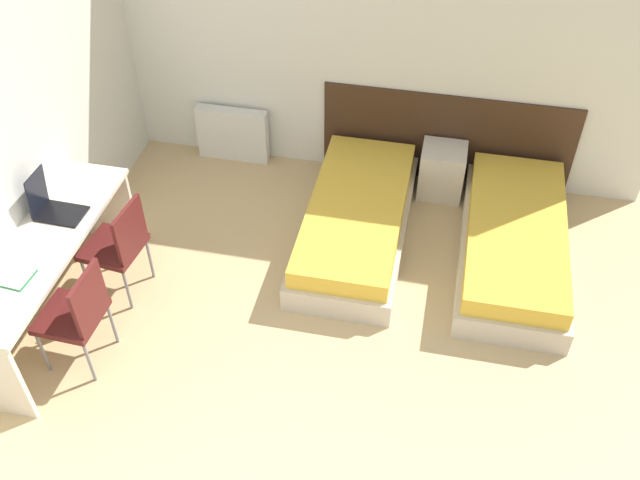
# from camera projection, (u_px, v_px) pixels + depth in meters

# --- Properties ---
(wall_back) EXTENTS (5.33, 0.05, 2.70)m
(wall_back) POSITION_uv_depth(u_px,v_px,m) (361.00, 40.00, 6.16)
(wall_back) COLOR silver
(wall_back) RESTS_ON ground_plane
(wall_left) EXTENTS (0.05, 4.78, 2.70)m
(wall_left) POSITION_uv_depth(u_px,v_px,m) (17.00, 134.00, 5.12)
(wall_left) COLOR silver
(wall_left) RESTS_ON ground_plane
(headboard_panel) EXTENTS (2.32, 0.03, 0.92)m
(headboard_panel) POSITION_uv_depth(u_px,v_px,m) (446.00, 139.00, 6.62)
(headboard_panel) COLOR #382316
(headboard_panel) RESTS_ON ground_plane
(bed_near_window) EXTENTS (0.87, 1.95, 0.40)m
(bed_near_window) POSITION_uv_depth(u_px,v_px,m) (356.00, 221.00, 6.17)
(bed_near_window) COLOR beige
(bed_near_window) RESTS_ON ground_plane
(bed_near_door) EXTENTS (0.87, 1.95, 0.40)m
(bed_near_door) POSITION_uv_depth(u_px,v_px,m) (514.00, 242.00, 5.97)
(bed_near_door) COLOR beige
(bed_near_door) RESTS_ON ground_plane
(nightstand) EXTENTS (0.40, 0.37, 0.49)m
(nightstand) POSITION_uv_depth(u_px,v_px,m) (442.00, 171.00, 6.60)
(nightstand) COLOR beige
(nightstand) RESTS_ON ground_plane
(radiator) EXTENTS (0.70, 0.12, 0.55)m
(radiator) POSITION_uv_depth(u_px,v_px,m) (233.00, 134.00, 6.99)
(radiator) COLOR silver
(radiator) RESTS_ON ground_plane
(desk) EXTENTS (0.52, 1.88, 0.78)m
(desk) POSITION_uv_depth(u_px,v_px,m) (49.00, 260.00, 5.25)
(desk) COLOR beige
(desk) RESTS_ON ground_plane
(chair_near_laptop) EXTENTS (0.47, 0.47, 0.89)m
(chair_near_laptop) POSITION_uv_depth(u_px,v_px,m) (119.00, 243.00, 5.50)
(chair_near_laptop) COLOR #511919
(chair_near_laptop) RESTS_ON ground_plane
(chair_near_notebook) EXTENTS (0.44, 0.44, 0.89)m
(chair_near_notebook) POSITION_uv_depth(u_px,v_px,m) (77.00, 312.00, 4.99)
(chair_near_notebook) COLOR #511919
(chair_near_notebook) RESTS_ON ground_plane
(laptop) EXTENTS (0.36, 0.25, 0.36)m
(laptop) POSITION_uv_depth(u_px,v_px,m) (53.00, 206.00, 5.30)
(laptop) COLOR black
(laptop) RESTS_ON desk
(open_notebook) EXTENTS (0.33, 0.24, 0.02)m
(open_notebook) POSITION_uv_depth(u_px,v_px,m) (10.00, 276.00, 4.86)
(open_notebook) COLOR #236B3D
(open_notebook) RESTS_ON desk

